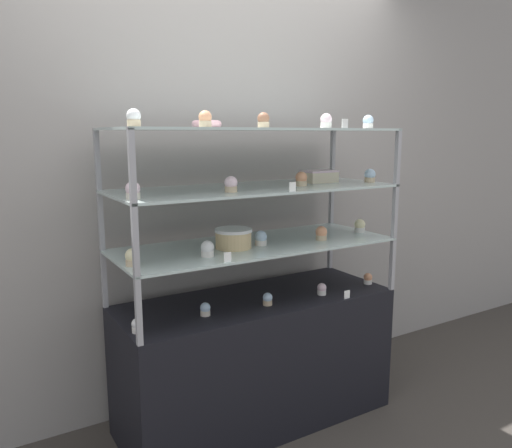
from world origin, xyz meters
TOP-DOWN VIEW (x-y plane):
  - ground_plane at (0.00, 0.00)m, footprint 20.00×20.00m
  - back_wall at (0.00, 0.42)m, footprint 8.00×0.05m
  - display_base at (0.00, 0.00)m, footprint 1.46×0.56m
  - display_riser_lower at (0.00, 0.00)m, footprint 1.46×0.56m
  - display_riser_middle at (0.00, 0.00)m, footprint 1.46×0.56m
  - display_riser_upper at (0.00, 0.00)m, footprint 1.46×0.56m
  - layer_cake_centerpiece at (-0.15, -0.03)m, footprint 0.18×0.18m
  - sheet_cake_frosted at (0.43, 0.03)m, footprint 0.19×0.12m
  - cupcake_0 at (-0.68, -0.13)m, footprint 0.05×0.05m
  - cupcake_1 at (-0.34, -0.10)m, footprint 0.05×0.05m
  - cupcake_2 at (-0.01, -0.13)m, footprint 0.05×0.05m
  - cupcake_3 at (0.33, -0.14)m, footprint 0.05×0.05m
  - cupcake_4 at (0.68, -0.12)m, footprint 0.05×0.05m
  - price_tag_0 at (0.40, -0.26)m, footprint 0.04×0.00m
  - cupcake_5 at (-0.68, -0.10)m, footprint 0.06×0.06m
  - cupcake_6 at (-0.34, -0.12)m, footprint 0.06×0.06m
  - cupcake_7 at (0.00, -0.05)m, footprint 0.06×0.06m
  - cupcake_8 at (0.34, -0.11)m, footprint 0.06×0.06m
  - cupcake_9 at (0.67, -0.05)m, footprint 0.06×0.06m
  - price_tag_1 at (-0.30, -0.26)m, footprint 0.04×0.00m
  - cupcake_10 at (-0.68, -0.14)m, footprint 0.06×0.06m
  - cupcake_11 at (-0.21, -0.13)m, footprint 0.06×0.06m
  - cupcake_12 at (0.23, -0.07)m, footprint 0.06×0.06m
  - cupcake_13 at (0.68, -0.10)m, footprint 0.06×0.06m
  - price_tag_2 at (0.04, -0.26)m, footprint 0.04×0.00m
  - cupcake_14 at (-0.66, -0.13)m, footprint 0.06×0.06m
  - cupcake_15 at (-0.33, -0.12)m, footprint 0.06×0.06m
  - cupcake_16 at (-0.01, -0.09)m, footprint 0.06×0.06m
  - cupcake_17 at (0.33, -0.14)m, footprint 0.06×0.06m
  - cupcake_18 at (0.66, -0.09)m, footprint 0.06×0.06m
  - price_tag_3 at (0.35, -0.26)m, footprint 0.04×0.00m
  - donut_glazed at (-0.26, 0.02)m, footprint 0.14×0.14m

SIDE VIEW (x-z plane):
  - ground_plane at x=0.00m, z-range 0.00..0.00m
  - display_base at x=0.00m, z-range 0.00..0.69m
  - price_tag_0 at x=0.40m, z-range 0.69..0.74m
  - cupcake_0 at x=-0.68m, z-range 0.69..0.76m
  - cupcake_1 at x=-0.34m, z-range 0.69..0.76m
  - cupcake_2 at x=-0.01m, z-range 0.69..0.76m
  - cupcake_3 at x=0.33m, z-range 0.69..0.76m
  - cupcake_4 at x=0.68m, z-range 0.69..0.76m
  - display_riser_lower at x=0.00m, z-range 0.82..1.12m
  - price_tag_1 at x=-0.30m, z-range 0.99..1.03m
  - cupcake_5 at x=-0.68m, z-range 0.98..1.06m
  - cupcake_6 at x=-0.34m, z-range 0.98..1.06m
  - cupcake_7 at x=0.00m, z-range 0.98..1.06m
  - cupcake_8 at x=0.34m, z-range 0.98..1.06m
  - cupcake_9 at x=0.67m, z-range 0.98..1.06m
  - layer_cake_centerpiece at x=-0.15m, z-range 0.99..1.08m
  - display_riser_middle at x=0.00m, z-range 1.12..1.41m
  - back_wall at x=0.00m, z-range 0.00..2.60m
  - price_tag_2 at x=0.04m, z-range 1.28..1.32m
  - sheet_cake_frosted at x=0.43m, z-range 1.28..1.35m
  - cupcake_10 at x=-0.68m, z-range 1.28..1.35m
  - cupcake_11 at x=-0.21m, z-range 1.28..1.35m
  - cupcake_12 at x=0.23m, z-range 1.28..1.35m
  - cupcake_13 at x=0.68m, z-range 1.28..1.35m
  - display_riser_upper at x=0.00m, z-range 1.41..1.70m
  - donut_glazed at x=-0.26m, z-range 1.57..1.61m
  - price_tag_3 at x=0.35m, z-range 1.57..1.62m
  - cupcake_14 at x=-0.66m, z-range 1.57..1.64m
  - cupcake_15 at x=-0.33m, z-range 1.57..1.64m
  - cupcake_16 at x=-0.01m, z-range 1.57..1.64m
  - cupcake_17 at x=0.33m, z-range 1.57..1.64m
  - cupcake_18 at x=0.66m, z-range 1.57..1.64m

